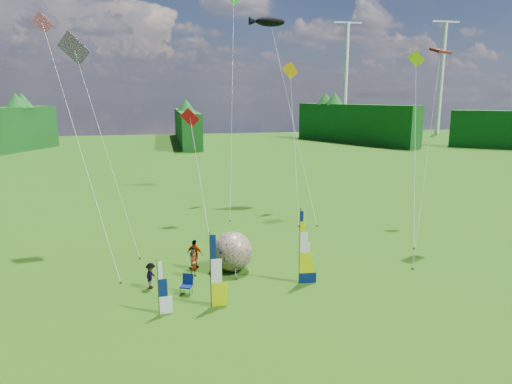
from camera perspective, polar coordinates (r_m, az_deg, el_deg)
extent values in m
plane|color=#34520E|center=(23.99, 4.45, -14.86)|extent=(220.00, 220.00, 0.00)
sphere|color=#000E81|center=(28.80, -2.96, -7.43)|extent=(2.83, 2.83, 2.50)
imported|color=#66594C|center=(28.20, -7.82, -8.94)|extent=(0.68, 0.68, 1.59)
imported|color=#66594C|center=(29.35, -7.80, -8.18)|extent=(0.81, 0.68, 1.50)
imported|color=#66594C|center=(27.04, -13.01, -10.18)|extent=(0.66, 1.05, 1.52)
imported|color=#66594C|center=(29.47, -7.65, -7.70)|extent=(1.17, 0.96, 1.87)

